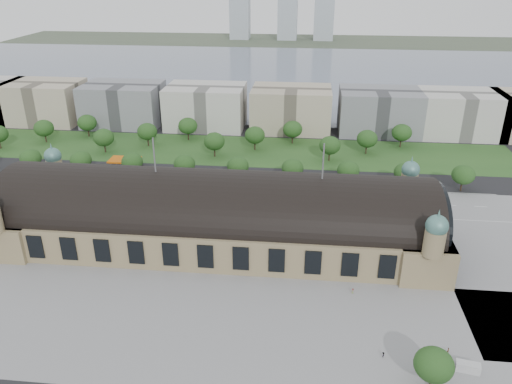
# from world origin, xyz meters

# --- Properties ---
(ground) EXTENTS (900.00, 900.00, 0.00)m
(ground) POSITION_xyz_m (0.00, 0.00, 0.00)
(ground) COLOR black
(ground) RESTS_ON ground
(station) EXTENTS (150.00, 48.40, 44.30)m
(station) POSITION_xyz_m (0.00, 0.00, 10.28)
(station) COLOR #877953
(station) RESTS_ON ground
(plaza_south) EXTENTS (190.00, 48.00, 0.12)m
(plaza_south) POSITION_xyz_m (10.00, -44.00, 0.00)
(plaza_south) COLOR gray
(plaza_south) RESTS_ON ground
(road_slab) EXTENTS (260.00, 26.00, 0.10)m
(road_slab) POSITION_xyz_m (-20.00, 38.00, 0.00)
(road_slab) COLOR black
(road_slab) RESTS_ON ground
(grass_belt) EXTENTS (300.00, 45.00, 0.10)m
(grass_belt) POSITION_xyz_m (-15.00, 93.00, 0.00)
(grass_belt) COLOR #295120
(grass_belt) RESTS_ON ground
(petrol_station) EXTENTS (14.00, 13.00, 5.05)m
(petrol_station) POSITION_xyz_m (-53.91, 65.28, 2.95)
(petrol_station) COLOR #CA5B0B
(petrol_station) RESTS_ON ground
(lake) EXTENTS (700.00, 320.00, 0.08)m
(lake) POSITION_xyz_m (0.00, 298.00, 0.00)
(lake) COLOR slate
(lake) RESTS_ON ground
(far_shore) EXTENTS (700.00, 120.00, 0.14)m
(far_shore) POSITION_xyz_m (0.00, 498.00, 0.00)
(far_shore) COLOR #44513D
(far_shore) RESTS_ON ground
(far_tower_left) EXTENTS (24.00, 24.00, 80.00)m
(far_tower_left) POSITION_xyz_m (-60.00, 508.00, 40.00)
(far_tower_left) COLOR #9EA8B2
(far_tower_left) RESTS_ON ground
(far_tower_mid) EXTENTS (24.00, 24.00, 85.00)m
(far_tower_mid) POSITION_xyz_m (0.00, 508.00, 42.50)
(far_tower_mid) COLOR #9EA8B2
(far_tower_mid) RESTS_ON ground
(far_tower_right) EXTENTS (24.00, 24.00, 75.00)m
(far_tower_right) POSITION_xyz_m (45.00, 508.00, 37.50)
(far_tower_right) COLOR #9EA8B2
(far_tower_right) RESTS_ON ground
(office_1) EXTENTS (45.00, 32.00, 24.00)m
(office_1) POSITION_xyz_m (-130.00, 133.00, 12.00)
(office_1) COLOR #B6A88F
(office_1) RESTS_ON ground
(office_2) EXTENTS (45.00, 32.00, 24.00)m
(office_2) POSITION_xyz_m (-80.00, 133.00, 12.00)
(office_2) COLOR gray
(office_2) RESTS_ON ground
(office_3) EXTENTS (45.00, 32.00, 24.00)m
(office_3) POSITION_xyz_m (-30.00, 133.00, 12.00)
(office_3) COLOR beige
(office_3) RESTS_ON ground
(office_4) EXTENTS (45.00, 32.00, 24.00)m
(office_4) POSITION_xyz_m (20.00, 133.00, 12.00)
(office_4) COLOR #B6A88F
(office_4) RESTS_ON ground
(office_5) EXTENTS (45.00, 32.00, 24.00)m
(office_5) POSITION_xyz_m (70.00, 133.00, 12.00)
(office_5) COLOR gray
(office_5) RESTS_ON ground
(office_6) EXTENTS (45.00, 32.00, 24.00)m
(office_6) POSITION_xyz_m (115.00, 133.00, 12.00)
(office_6) COLOR beige
(office_6) RESTS_ON ground
(tree_row_1) EXTENTS (9.60, 9.60, 11.52)m
(tree_row_1) POSITION_xyz_m (-96.00, 53.00, 7.43)
(tree_row_1) COLOR #2D2116
(tree_row_1) RESTS_ON ground
(tree_row_2) EXTENTS (9.60, 9.60, 11.52)m
(tree_row_2) POSITION_xyz_m (-72.00, 53.00, 7.43)
(tree_row_2) COLOR #2D2116
(tree_row_2) RESTS_ON ground
(tree_row_3) EXTENTS (9.60, 9.60, 11.52)m
(tree_row_3) POSITION_xyz_m (-48.00, 53.00, 7.43)
(tree_row_3) COLOR #2D2116
(tree_row_3) RESTS_ON ground
(tree_row_4) EXTENTS (9.60, 9.60, 11.52)m
(tree_row_4) POSITION_xyz_m (-24.00, 53.00, 7.43)
(tree_row_4) COLOR #2D2116
(tree_row_4) RESTS_ON ground
(tree_row_5) EXTENTS (9.60, 9.60, 11.52)m
(tree_row_5) POSITION_xyz_m (0.00, 53.00, 7.43)
(tree_row_5) COLOR #2D2116
(tree_row_5) RESTS_ON ground
(tree_row_6) EXTENTS (9.60, 9.60, 11.52)m
(tree_row_6) POSITION_xyz_m (24.00, 53.00, 7.43)
(tree_row_6) COLOR #2D2116
(tree_row_6) RESTS_ON ground
(tree_row_7) EXTENTS (9.60, 9.60, 11.52)m
(tree_row_7) POSITION_xyz_m (48.00, 53.00, 7.43)
(tree_row_7) COLOR #2D2116
(tree_row_7) RESTS_ON ground
(tree_row_8) EXTENTS (9.60, 9.60, 11.52)m
(tree_row_8) POSITION_xyz_m (72.00, 53.00, 7.43)
(tree_row_8) COLOR #2D2116
(tree_row_8) RESTS_ON ground
(tree_row_9) EXTENTS (9.60, 9.60, 11.52)m
(tree_row_9) POSITION_xyz_m (96.00, 53.00, 7.43)
(tree_row_9) COLOR #2D2116
(tree_row_9) RESTS_ON ground
(tree_belt_1) EXTENTS (10.40, 10.40, 12.48)m
(tree_belt_1) POSITION_xyz_m (-111.00, 95.00, 8.05)
(tree_belt_1) COLOR #2D2116
(tree_belt_1) RESTS_ON ground
(tree_belt_2) EXTENTS (10.40, 10.40, 12.48)m
(tree_belt_2) POSITION_xyz_m (-92.00, 107.00, 8.05)
(tree_belt_2) COLOR #2D2116
(tree_belt_2) RESTS_ON ground
(tree_belt_3) EXTENTS (10.40, 10.40, 12.48)m
(tree_belt_3) POSITION_xyz_m (-73.00, 83.00, 8.05)
(tree_belt_3) COLOR #2D2116
(tree_belt_3) RESTS_ON ground
(tree_belt_4) EXTENTS (10.40, 10.40, 12.48)m
(tree_belt_4) POSITION_xyz_m (-54.00, 95.00, 8.05)
(tree_belt_4) COLOR #2D2116
(tree_belt_4) RESTS_ON ground
(tree_belt_5) EXTENTS (10.40, 10.40, 12.48)m
(tree_belt_5) POSITION_xyz_m (-35.00, 107.00, 8.05)
(tree_belt_5) COLOR #2D2116
(tree_belt_5) RESTS_ON ground
(tree_belt_6) EXTENTS (10.40, 10.40, 12.48)m
(tree_belt_6) POSITION_xyz_m (-16.00, 83.00, 8.05)
(tree_belt_6) COLOR #2D2116
(tree_belt_6) RESTS_ON ground
(tree_belt_7) EXTENTS (10.40, 10.40, 12.48)m
(tree_belt_7) POSITION_xyz_m (3.00, 95.00, 8.05)
(tree_belt_7) COLOR #2D2116
(tree_belt_7) RESTS_ON ground
(tree_belt_8) EXTENTS (10.40, 10.40, 12.48)m
(tree_belt_8) POSITION_xyz_m (22.00, 107.00, 8.05)
(tree_belt_8) COLOR #2D2116
(tree_belt_8) RESTS_ON ground
(tree_belt_9) EXTENTS (10.40, 10.40, 12.48)m
(tree_belt_9) POSITION_xyz_m (41.00, 83.00, 8.05)
(tree_belt_9) COLOR #2D2116
(tree_belt_9) RESTS_ON ground
(tree_belt_10) EXTENTS (10.40, 10.40, 12.48)m
(tree_belt_10) POSITION_xyz_m (60.00, 95.00, 8.05)
(tree_belt_10) COLOR #2D2116
(tree_belt_10) RESTS_ON ground
(tree_belt_11) EXTENTS (10.40, 10.40, 12.48)m
(tree_belt_11) POSITION_xyz_m (79.00, 107.00, 8.05)
(tree_belt_11) COLOR #2D2116
(tree_belt_11) RESTS_ON ground
(tree_plaza_s) EXTENTS (9.00, 9.00, 10.64)m
(tree_plaza_s) POSITION_xyz_m (60.00, -60.00, 6.80)
(tree_plaza_s) COLOR #2D2116
(tree_plaza_s) RESTS_ON ground
(traffic_car_1) EXTENTS (4.40, 1.61, 1.44)m
(traffic_car_1) POSITION_xyz_m (-79.79, 39.29, 0.72)
(traffic_car_1) COLOR gray
(traffic_car_1) RESTS_ON ground
(traffic_car_2) EXTENTS (5.89, 3.17, 1.57)m
(traffic_car_2) POSITION_xyz_m (-45.24, 33.71, 0.79)
(traffic_car_2) COLOR black
(traffic_car_2) RESTS_ON ground
(traffic_car_3) EXTENTS (5.32, 2.19, 1.54)m
(traffic_car_3) POSITION_xyz_m (-42.86, 47.93, 0.77)
(traffic_car_3) COLOR maroon
(traffic_car_3) RESTS_ON ground
(traffic_car_4) EXTENTS (4.92, 2.28, 1.63)m
(traffic_car_4) POSITION_xyz_m (-11.16, 35.35, 0.82)
(traffic_car_4) COLOR #191A46
(traffic_car_4) RESTS_ON ground
(traffic_car_5) EXTENTS (3.94, 1.62, 1.27)m
(traffic_car_5) POSITION_xyz_m (35.28, 47.65, 0.63)
(traffic_car_5) COLOR #565A5E
(traffic_car_5) RESTS_ON ground
(traffic_car_6) EXTENTS (5.04, 2.54, 1.37)m
(traffic_car_6) POSITION_xyz_m (64.38, 29.51, 0.68)
(traffic_car_6) COLOR silver
(traffic_car_6) RESTS_ON ground
(parked_car_0) EXTENTS (4.59, 3.93, 1.49)m
(parked_car_0) POSITION_xyz_m (-80.00, 23.09, 0.75)
(parked_car_0) COLOR black
(parked_car_0) RESTS_ON ground
(parked_car_1) EXTENTS (6.12, 5.62, 1.59)m
(parked_car_1) POSITION_xyz_m (-58.13, 21.00, 0.79)
(parked_car_1) COLOR maroon
(parked_car_1) RESTS_ON ground
(parked_car_2) EXTENTS (5.53, 3.71, 1.49)m
(parked_car_2) POSITION_xyz_m (-67.98, 25.00, 0.74)
(parked_car_2) COLOR #192146
(parked_car_2) RESTS_ON ground
(parked_car_3) EXTENTS (4.77, 3.79, 1.52)m
(parked_car_3) POSITION_xyz_m (-42.04, 25.00, 0.76)
(parked_car_3) COLOR #595C61
(parked_car_3) RESTS_ON ground
(parked_car_4) EXTENTS (5.05, 3.73, 1.59)m
(parked_car_4) POSITION_xyz_m (-47.53, 21.00, 0.79)
(parked_car_4) COLOR silver
(parked_car_4) RESTS_ON ground
(parked_car_5) EXTENTS (5.69, 5.23, 1.48)m
(parked_car_5) POSITION_xyz_m (-49.51, 22.29, 0.74)
(parked_car_5) COLOR gray
(parked_car_5) RESTS_ON ground
(parked_car_6) EXTENTS (5.59, 4.13, 1.51)m
(parked_car_6) POSITION_xyz_m (-28.05, 25.00, 0.75)
(parked_car_6) COLOR black
(parked_car_6) RESTS_ON ground
(bus_west) EXTENTS (11.45, 3.66, 3.14)m
(bus_west) POSITION_xyz_m (6.49, 32.00, 1.57)
(bus_west) COLOR #BE391E
(bus_west) RESTS_ON ground
(bus_mid) EXTENTS (12.35, 3.11, 3.43)m
(bus_mid) POSITION_xyz_m (13.96, 27.00, 1.71)
(bus_mid) COLOR beige
(bus_mid) RESTS_ON ground
(bus_east) EXTENTS (11.01, 2.76, 3.05)m
(bus_east) POSITION_xyz_m (17.47, 28.83, 1.53)
(bus_east) COLOR silver
(bus_east) RESTS_ON ground
(van_south) EXTENTS (5.86, 3.20, 2.41)m
(van_south) POSITION_xyz_m (69.71, -53.83, 1.15)
(van_south) COLOR #B9B9BB
(van_south) RESTS_ON ground
(pedestrian_0) EXTENTS (0.93, 0.73, 1.68)m
(pedestrian_0) POSITION_xyz_m (44.92, -25.59, 0.84)
(pedestrian_0) COLOR gray
(pedestrian_0) RESTS_ON ground
(pedestrian_1) EXTENTS (0.50, 0.64, 1.53)m
(pedestrian_1) POSITION_xyz_m (66.93, -47.96, 0.76)
(pedestrian_1) COLOR gray
(pedestrian_1) RESTS_ON ground
(pedestrian_4) EXTENTS (0.86, 1.09, 1.56)m
(pedestrian_4) POSITION_xyz_m (50.53, -51.32, 0.78)
(pedestrian_4) COLOR gray
(pedestrian_4) RESTS_ON ground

